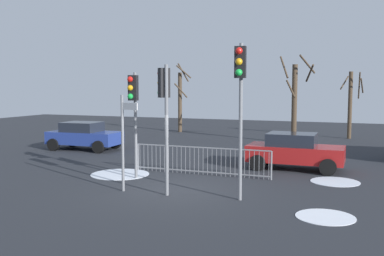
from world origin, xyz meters
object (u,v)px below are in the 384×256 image
at_px(traffic_light_mid_right, 164,100).
at_px(bare_tree_right, 351,103).
at_px(traffic_light_foreground_right, 133,101).
at_px(bare_tree_centre, 295,99).
at_px(direction_sign_post, 124,138).
at_px(car_red_near, 294,151).
at_px(car_blue_trailing, 84,135).
at_px(bare_tree_left, 180,100).
at_px(traffic_light_rear_right, 240,86).

relative_size(traffic_light_mid_right, bare_tree_right, 0.94).
bearing_deg(bare_tree_right, traffic_light_foreground_right, -112.93).
height_order(traffic_light_foreground_right, bare_tree_centre, bare_tree_centre).
distance_m(direction_sign_post, car_red_near, 7.45).
distance_m(traffic_light_mid_right, car_red_near, 6.89).
relative_size(direction_sign_post, bare_tree_right, 0.72).
xyz_separation_m(car_red_near, bare_tree_centre, (-1.25, 8.29, 1.83)).
bearing_deg(bare_tree_centre, traffic_light_mid_right, -97.61).
distance_m(car_blue_trailing, bare_tree_left, 10.55).
bearing_deg(bare_tree_centre, bare_tree_right, 51.77).
bearing_deg(bare_tree_centre, direction_sign_post, -102.96).
bearing_deg(bare_tree_left, car_red_near, -49.89).
xyz_separation_m(bare_tree_centre, bare_tree_right, (2.96, 3.76, -0.30)).
bearing_deg(bare_tree_left, car_blue_trailing, -96.45).
distance_m(direction_sign_post, car_blue_trailing, 10.08).
relative_size(car_blue_trailing, bare_tree_centre, 0.75).
bearing_deg(bare_tree_centre, car_red_near, -81.45).
bearing_deg(direction_sign_post, traffic_light_mid_right, 26.27).
xyz_separation_m(traffic_light_rear_right, bare_tree_centre, (-0.51, 14.00, -0.77)).
xyz_separation_m(traffic_light_mid_right, bare_tree_centre, (1.87, 14.03, -0.35)).
distance_m(traffic_light_rear_right, car_blue_trailing, 13.06).
bearing_deg(car_red_near, traffic_light_rear_right, -97.12).
bearing_deg(car_red_near, traffic_light_foreground_right, -141.18).
bearing_deg(direction_sign_post, traffic_light_foreground_right, 130.75).
bearing_deg(traffic_light_rear_right, bare_tree_centre, -94.26).
bearing_deg(traffic_light_rear_right, bare_tree_left, -68.52).
distance_m(traffic_light_mid_right, bare_tree_right, 18.45).
bearing_deg(traffic_light_rear_right, traffic_light_foreground_right, -26.82).
relative_size(traffic_light_rear_right, car_blue_trailing, 1.19).
height_order(car_blue_trailing, car_red_near, same).
bearing_deg(car_blue_trailing, direction_sign_post, -49.93).
height_order(car_blue_trailing, bare_tree_centre, bare_tree_centre).
distance_m(direction_sign_post, bare_tree_centre, 14.54).
height_order(traffic_light_mid_right, car_blue_trailing, traffic_light_mid_right).
xyz_separation_m(traffic_light_foreground_right, bare_tree_right, (6.82, 16.13, -0.53)).
distance_m(direction_sign_post, bare_tree_right, 18.96).
relative_size(direction_sign_post, car_red_near, 0.81).
bearing_deg(bare_tree_right, direction_sign_post, -109.14).
height_order(direction_sign_post, car_blue_trailing, direction_sign_post).
bearing_deg(car_blue_trailing, traffic_light_mid_right, -44.18).
distance_m(traffic_light_rear_right, bare_tree_right, 17.96).
height_order(traffic_light_mid_right, bare_tree_left, bare_tree_left).
height_order(traffic_light_rear_right, bare_tree_left, bare_tree_left).
height_order(traffic_light_mid_right, bare_tree_right, bare_tree_right).
xyz_separation_m(traffic_light_rear_right, direction_sign_post, (-3.77, -0.14, -1.64)).
bearing_deg(traffic_light_foreground_right, direction_sign_post, 104.67).
distance_m(car_blue_trailing, bare_tree_right, 16.72).
distance_m(traffic_light_foreground_right, direction_sign_post, 2.17).
height_order(bare_tree_left, bare_tree_centre, bare_tree_centre).
relative_size(traffic_light_rear_right, bare_tree_left, 0.92).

